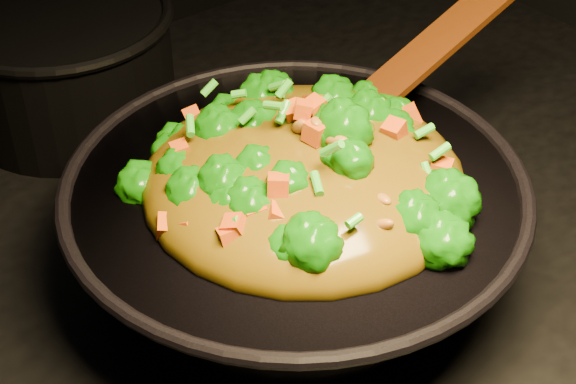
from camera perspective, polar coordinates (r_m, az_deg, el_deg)
wok at (r=0.79m, az=0.44°, el=-2.63°), size 0.45×0.45×0.11m
stir_fry at (r=0.73m, az=1.09°, el=3.36°), size 0.30×0.30×0.10m
spatula at (r=0.86m, az=8.70°, el=8.70°), size 0.25×0.04×0.11m
back_pot at (r=1.04m, az=-14.12°, el=7.91°), size 0.27×0.27×0.14m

